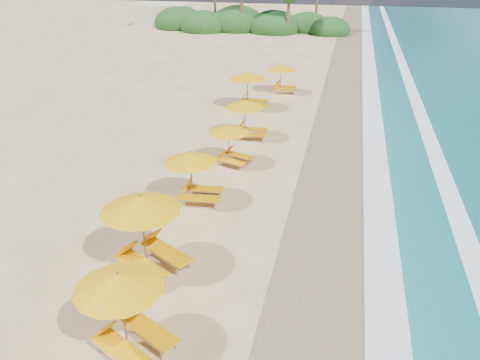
{
  "coord_description": "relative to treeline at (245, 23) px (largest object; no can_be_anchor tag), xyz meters",
  "views": [
    {
      "loc": [
        3.77,
        -16.26,
        9.38
      ],
      "look_at": [
        0.0,
        0.0,
        1.2
      ],
      "focal_mm": 35.15,
      "sensor_mm": 36.0,
      "label": 1
    }
  ],
  "objects": [
    {
      "name": "station_7",
      "position": [
        7.57,
        -32.35,
        0.38
      ],
      "size": [
        2.68,
        2.48,
        2.46
      ],
      "rotation": [
        0.0,
        0.0,
        0.03
      ],
      "color": "olive",
      "rests_on": "ground"
    },
    {
      "name": "ground",
      "position": [
        9.94,
        -45.51,
        -1.0
      ],
      "size": [
        160.0,
        160.0,
        0.0
      ],
      "primitive_type": "plane",
      "color": "#D9B57F",
      "rests_on": "ground"
    },
    {
      "name": "station_5",
      "position": [
        8.57,
        -41.4,
        0.14
      ],
      "size": [
        2.58,
        2.53,
        2.02
      ],
      "rotation": [
        0.0,
        0.0,
        -0.33
      ],
      "color": "olive",
      "rests_on": "ground"
    },
    {
      "name": "station_6",
      "position": [
        8.57,
        -37.73,
        0.24
      ],
      "size": [
        2.52,
        2.37,
        2.2
      ],
      "rotation": [
        0.0,
        0.0,
        0.1
      ],
      "color": "olive",
      "rests_on": "ground"
    },
    {
      "name": "beach_building",
      "position": [
        -12.06,
        2.49,
        0.4
      ],
      "size": [
        7.0,
        5.0,
        2.8
      ],
      "primitive_type": "cube",
      "color": "beige",
      "rests_on": "ground"
    },
    {
      "name": "station_4",
      "position": [
        8.04,
        -45.41,
        0.26
      ],
      "size": [
        2.55,
        2.39,
        2.23
      ],
      "rotation": [
        0.0,
        0.0,
        0.1
      ],
      "color": "olive",
      "rests_on": "ground"
    },
    {
      "name": "surf_foam",
      "position": [
        16.64,
        -45.51,
        -0.97
      ],
      "size": [
        4.0,
        160.0,
        0.01
      ],
      "color": "white",
      "rests_on": "ground"
    },
    {
      "name": "wet_sand",
      "position": [
        13.94,
        -45.51,
        -0.99
      ],
      "size": [
        4.0,
        160.0,
        0.01
      ],
      "primitive_type": "cube",
      "color": "#8A7852",
      "rests_on": "ground"
    },
    {
      "name": "station_8",
      "position": [
        9.1,
        -28.14,
        0.2
      ],
      "size": [
        2.48,
        2.34,
        2.13
      ],
      "rotation": [
        0.0,
        0.0,
        0.13
      ],
      "color": "olive",
      "rests_on": "ground"
    },
    {
      "name": "station_3",
      "position": [
        7.96,
        -50.08,
        0.47
      ],
      "size": [
        3.49,
        3.49,
        2.61
      ],
      "rotation": [
        0.0,
        0.0,
        -0.51
      ],
      "color": "olive",
      "rests_on": "ground"
    },
    {
      "name": "station_2",
      "position": [
        8.85,
        -53.48,
        0.32
      ],
      "size": [
        3.09,
        3.09,
        2.34
      ],
      "rotation": [
        0.0,
        0.0,
        -0.47
      ],
      "color": "olive",
      "rests_on": "ground"
    },
    {
      "name": "treeline",
      "position": [
        0.0,
        0.0,
        0.0
      ],
      "size": [
        25.8,
        8.8,
        9.74
      ],
      "color": "#163D14",
      "rests_on": "ground"
    }
  ]
}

